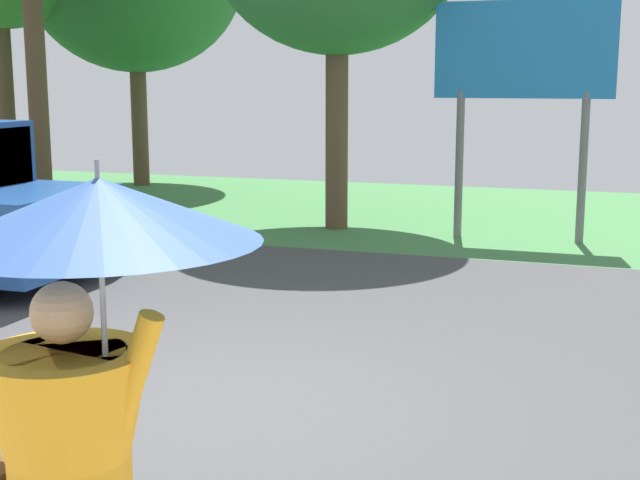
# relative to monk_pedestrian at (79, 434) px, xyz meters

# --- Properties ---
(ground_plane) EXTENTS (40.00, 22.00, 0.20)m
(ground_plane) POSITION_rel_monk_pedestrian_xyz_m (-0.96, 6.09, -1.20)
(ground_plane) COLOR #424244
(monk_pedestrian) EXTENTS (1.13, 1.11, 2.13)m
(monk_pedestrian) POSITION_rel_monk_pedestrian_xyz_m (0.00, 0.00, 0.00)
(monk_pedestrian) COLOR orange
(monk_pedestrian) RESTS_ON ground_plane
(roadside_billboard) EXTENTS (2.60, 0.12, 3.50)m
(roadside_billboard) POSITION_rel_monk_pedestrian_xyz_m (0.36, 10.82, 1.40)
(roadside_billboard) COLOR slate
(roadside_billboard) RESTS_ON ground_plane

